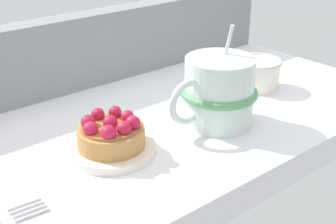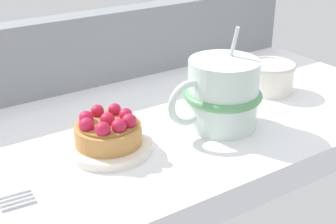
{
  "view_description": "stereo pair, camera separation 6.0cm",
  "coord_description": "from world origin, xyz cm",
  "px_view_note": "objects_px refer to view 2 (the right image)",
  "views": [
    {
      "loc": [
        -33.7,
        -47.49,
        28.93
      ],
      "look_at": [
        1.39,
        -5.62,
        3.55
      ],
      "focal_mm": 51.26,
      "sensor_mm": 36.0,
      "label": 1
    },
    {
      "loc": [
        -28.89,
        -51.09,
        28.93
      ],
      "look_at": [
        1.39,
        -5.62,
        3.55
      ],
      "focal_mm": 51.26,
      "sensor_mm": 36.0,
      "label": 2
    }
  ],
  "objects_px": {
    "dessert_plate": "(109,146)",
    "raspberry_tart": "(108,130)",
    "coffee_mug": "(222,94)",
    "sugar_bowl": "(271,76)"
  },
  "relations": [
    {
      "from": "dessert_plate",
      "to": "raspberry_tart",
      "type": "distance_m",
      "value": 0.02
    },
    {
      "from": "dessert_plate",
      "to": "coffee_mug",
      "type": "bearing_deg",
      "value": -8.49
    },
    {
      "from": "coffee_mug",
      "to": "sugar_bowl",
      "type": "height_order",
      "value": "coffee_mug"
    },
    {
      "from": "dessert_plate",
      "to": "coffee_mug",
      "type": "height_order",
      "value": "coffee_mug"
    },
    {
      "from": "dessert_plate",
      "to": "coffee_mug",
      "type": "distance_m",
      "value": 0.16
    },
    {
      "from": "coffee_mug",
      "to": "dessert_plate",
      "type": "bearing_deg",
      "value": 171.51
    },
    {
      "from": "raspberry_tart",
      "to": "coffee_mug",
      "type": "xyz_separation_m",
      "value": [
        0.16,
        -0.02,
        0.02
      ]
    },
    {
      "from": "dessert_plate",
      "to": "raspberry_tart",
      "type": "relative_size",
      "value": 1.32
    },
    {
      "from": "raspberry_tart",
      "to": "sugar_bowl",
      "type": "relative_size",
      "value": 1.07
    },
    {
      "from": "raspberry_tart",
      "to": "sugar_bowl",
      "type": "bearing_deg",
      "value": 5.64
    }
  ]
}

